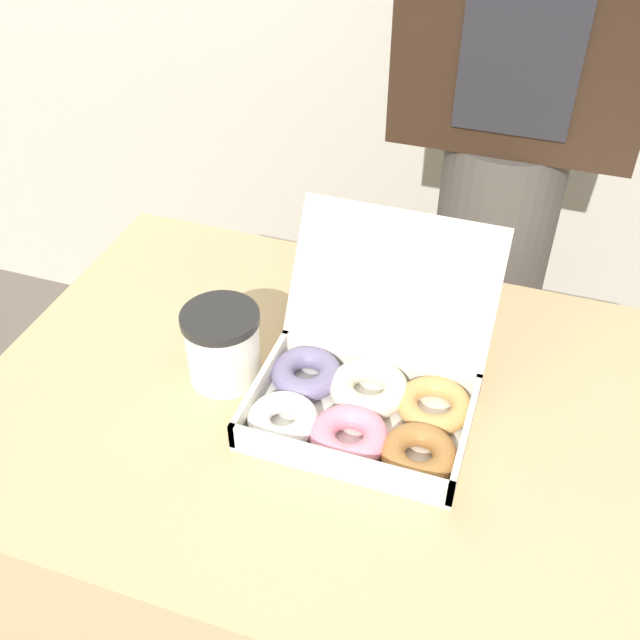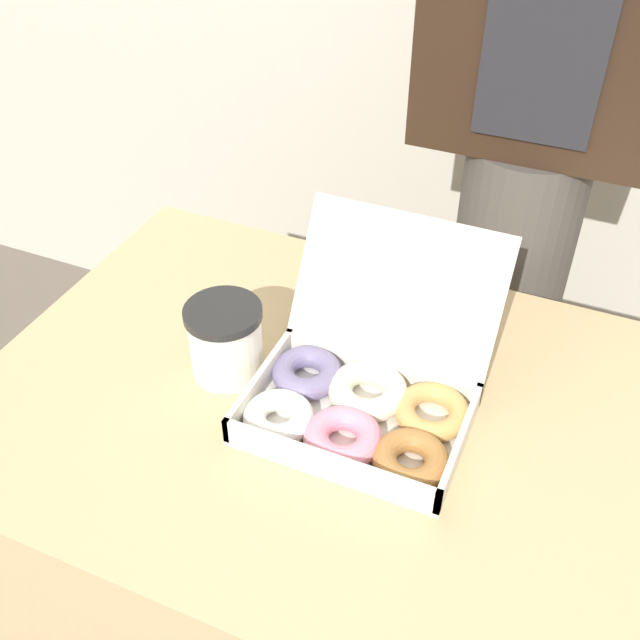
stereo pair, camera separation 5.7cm
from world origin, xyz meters
The scene contains 4 objects.
table centered at (0.00, 0.00, 0.37)m, with size 0.94×0.68×0.74m.
donut_box centered at (0.05, -0.01, 0.77)m, with size 0.31×0.31×0.21m.
coffee_cup centered at (-0.15, 0.00, 0.79)m, with size 0.11×0.11×0.11m.
person_customer centered at (0.15, 0.50, 0.92)m, with size 0.38×0.21×1.68m.
Camera 2 is at (0.27, -0.65, 1.46)m, focal length 42.00 mm.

